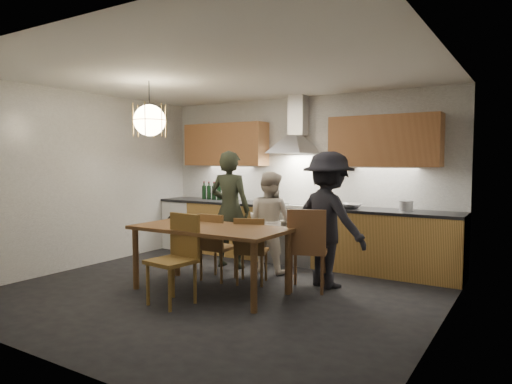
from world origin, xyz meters
The scene contains 17 objects.
ground centered at (0.00, 0.00, 0.00)m, with size 5.00×5.00×0.00m, color black.
room_shell centered at (0.00, 0.00, 1.71)m, with size 5.02×4.52×2.61m.
counter_run centered at (0.02, 1.95, 0.45)m, with size 5.00×0.62×0.90m.
range_stove centered at (0.00, 1.94, 0.44)m, with size 0.90×0.60×0.92m.
wall_fixtures centered at (0.00, 2.07, 1.87)m, with size 4.30×0.54×1.10m.
pendant_lamp centered at (-1.00, -0.10, 2.10)m, with size 0.43×0.43×0.70m.
dining_table centered at (-0.09, -0.04, 0.70)m, with size 1.89×0.96×0.79m.
chair_back_left centered at (-0.34, 0.39, 0.51)m, with size 0.41×0.41×0.89m.
chair_back_mid centered at (0.16, 0.48, 0.50)m, with size 0.50×0.50×0.86m.
chair_back_right centered at (0.91, 0.58, 0.58)m, with size 0.58×0.58×1.01m.
chair_front centered at (-0.14, -0.56, 0.57)m, with size 0.50×0.50×0.99m.
person_left centered at (-0.62, 1.13, 0.86)m, with size 0.63×0.41×1.73m, color black.
person_mid centered at (0.01, 1.21, 0.72)m, with size 0.70×0.54×1.43m, color beige.
person_right centered at (1.03, 0.94, 0.85)m, with size 1.10×0.63×1.70m, color black.
mixing_bowl centered at (0.98, 1.86, 0.94)m, with size 0.30×0.30×0.07m, color silver.
stock_pot centered at (1.72, 2.00, 0.96)m, with size 0.18×0.18×0.13m, color silver.
wine_bottles centered at (-1.54, 2.02, 1.06)m, with size 0.63×0.07×0.31m.
Camera 1 is at (3.26, -4.36, 1.59)m, focal length 32.00 mm.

